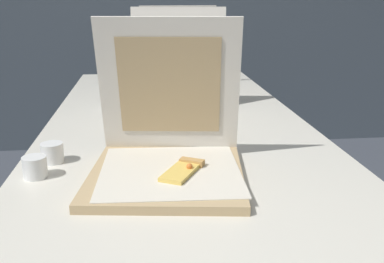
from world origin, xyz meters
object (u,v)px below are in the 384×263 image
(pizza_box_back, at_px, (182,78))
(cup_white_near_center, at_px, (52,153))
(cup_white_near_left, at_px, (35,167))
(cup_white_far, at_px, (112,102))
(table, at_px, (180,144))
(pizza_box_middle, at_px, (177,102))
(pizza_box_front, at_px, (168,154))

(pizza_box_back, bearing_deg, cup_white_near_center, -119.32)
(pizza_box_back, distance_m, cup_white_near_left, 1.17)
(cup_white_near_center, distance_m, cup_white_far, 0.62)
(table, distance_m, cup_white_near_left, 0.53)
(pizza_box_back, bearing_deg, cup_white_near_left, -118.23)
(pizza_box_middle, relative_size, cup_white_near_left, 7.72)
(cup_white_far, bearing_deg, cup_white_near_left, -101.95)
(pizza_box_middle, relative_size, cup_white_near_center, 7.72)
(pizza_box_front, xyz_separation_m, pizza_box_middle, (0.07, 0.58, 0.00))
(cup_white_near_left, bearing_deg, table, 40.24)
(cup_white_near_left, relative_size, cup_white_far, 1.00)
(cup_white_far, bearing_deg, table, -56.00)
(pizza_box_front, height_order, cup_white_near_left, pizza_box_front)
(pizza_box_front, distance_m, pizza_box_middle, 0.59)
(pizza_box_front, height_order, cup_white_far, pizza_box_front)
(table, xyz_separation_m, cup_white_far, (-0.25, 0.37, 0.07))
(pizza_box_front, distance_m, cup_white_near_left, 0.34)
(pizza_box_middle, distance_m, pizza_box_back, 0.51)
(table, height_order, pizza_box_back, pizza_box_back)
(cup_white_near_center, xyz_separation_m, cup_white_far, (0.13, 0.61, 0.00))
(table, xyz_separation_m, pizza_box_back, (0.07, 0.73, 0.10))
(table, height_order, cup_white_far, cup_white_far)
(table, relative_size, cup_white_near_left, 39.37)
(pizza_box_front, distance_m, cup_white_near_center, 0.34)
(pizza_box_front, distance_m, cup_white_far, 0.76)
(pizza_box_front, bearing_deg, cup_white_near_left, -176.00)
(table, relative_size, cup_white_near_center, 39.37)
(pizza_box_front, bearing_deg, table, 87.46)
(pizza_box_back, bearing_deg, cup_white_far, -136.67)
(cup_white_near_left, distance_m, cup_white_far, 0.73)
(cup_white_near_center, bearing_deg, cup_white_far, 78.24)
(pizza_box_back, xyz_separation_m, cup_white_near_left, (-0.47, -1.07, -0.03))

